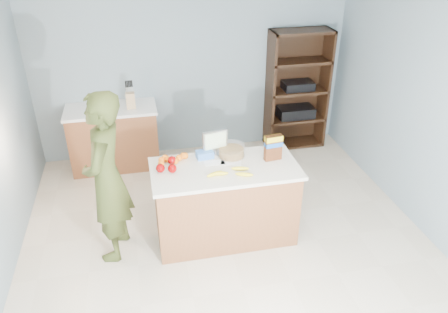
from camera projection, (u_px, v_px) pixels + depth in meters
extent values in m
cube|color=beige|center=(231.00, 252.00, 4.76)|extent=(4.50, 5.00, 0.02)
cube|color=gray|center=(193.00, 71.00, 6.29)|extent=(4.50, 0.02, 2.50)
cube|color=gray|center=(441.00, 130.00, 4.57)|extent=(0.02, 5.00, 2.50)
cube|color=white|center=(233.00, 16.00, 3.55)|extent=(4.50, 5.00, 0.02)
cube|color=brown|center=(225.00, 204.00, 4.81)|extent=(1.50, 0.70, 0.86)
cube|color=silver|center=(225.00, 169.00, 4.59)|extent=(1.56, 0.76, 0.04)
cube|color=black|center=(225.00, 231.00, 4.99)|extent=(1.46, 0.66, 0.10)
cube|color=brown|center=(114.00, 138.00, 6.21)|extent=(1.20, 0.60, 0.86)
cube|color=white|center=(110.00, 109.00, 5.99)|extent=(1.24, 0.62, 0.04)
cube|color=black|center=(293.00, 86.00, 6.73)|extent=(0.90, 0.04, 1.80)
cube|color=black|center=(270.00, 93.00, 6.49)|extent=(0.04, 0.40, 1.80)
cube|color=black|center=(324.00, 88.00, 6.65)|extent=(0.04, 0.40, 1.80)
cube|color=black|center=(293.00, 142.00, 7.00)|extent=(0.90, 0.40, 0.04)
cube|color=black|center=(295.00, 118.00, 6.79)|extent=(0.90, 0.40, 0.04)
cube|color=black|center=(297.00, 90.00, 6.57)|extent=(0.90, 0.40, 0.04)
cube|color=black|center=(300.00, 61.00, 6.35)|extent=(0.90, 0.40, 0.04)
cube|color=black|center=(302.00, 31.00, 6.15)|extent=(0.90, 0.40, 0.04)
cube|color=black|center=(295.00, 112.00, 6.74)|extent=(0.55, 0.32, 0.16)
cube|color=black|center=(298.00, 85.00, 6.53)|extent=(0.45, 0.30, 0.12)
imported|color=#363E19|center=(107.00, 179.00, 4.35)|extent=(0.58, 0.75, 1.83)
cube|color=tan|center=(131.00, 100.00, 5.93)|extent=(0.12, 0.10, 0.22)
cylinder|color=black|center=(126.00, 90.00, 5.84)|extent=(0.02, 0.02, 0.09)
cylinder|color=black|center=(128.00, 90.00, 5.85)|extent=(0.02, 0.02, 0.09)
cylinder|color=black|center=(129.00, 90.00, 5.85)|extent=(0.02, 0.02, 0.09)
cylinder|color=black|center=(131.00, 89.00, 5.85)|extent=(0.02, 0.02, 0.09)
cylinder|color=black|center=(132.00, 89.00, 5.86)|extent=(0.02, 0.02, 0.09)
cube|color=white|center=(215.00, 163.00, 4.66)|extent=(0.22, 0.12, 0.00)
cube|color=white|center=(231.00, 163.00, 4.66)|extent=(0.24, 0.17, 0.00)
ellipsoid|color=yellow|center=(219.00, 173.00, 4.43)|extent=(0.19, 0.07, 0.04)
ellipsoid|color=yellow|center=(215.00, 174.00, 4.42)|extent=(0.19, 0.11, 0.04)
ellipsoid|color=yellow|center=(240.00, 169.00, 4.51)|extent=(0.19, 0.08, 0.04)
ellipsoid|color=yellow|center=(244.00, 174.00, 4.41)|extent=(0.19, 0.11, 0.04)
sphere|color=#830102|center=(172.00, 160.00, 4.61)|extent=(0.09, 0.09, 0.09)
sphere|color=#830102|center=(172.00, 168.00, 4.46)|extent=(0.09, 0.09, 0.09)
sphere|color=#830102|center=(160.00, 168.00, 4.47)|extent=(0.09, 0.09, 0.09)
sphere|color=orange|center=(161.00, 164.00, 4.57)|extent=(0.07, 0.07, 0.07)
sphere|color=orange|center=(165.00, 158.00, 4.68)|extent=(0.07, 0.07, 0.07)
sphere|color=orange|center=(175.00, 161.00, 4.62)|extent=(0.07, 0.07, 0.07)
sphere|color=orange|center=(183.00, 156.00, 4.72)|extent=(0.07, 0.07, 0.07)
sphere|color=orange|center=(162.00, 160.00, 4.64)|extent=(0.07, 0.07, 0.07)
sphere|color=orange|center=(168.00, 159.00, 4.65)|extent=(0.07, 0.07, 0.07)
sphere|color=orange|center=(185.00, 156.00, 4.72)|extent=(0.07, 0.07, 0.07)
sphere|color=orange|center=(179.00, 158.00, 4.68)|extent=(0.07, 0.07, 0.07)
cube|color=blue|center=(205.00, 154.00, 4.74)|extent=(0.19, 0.14, 0.08)
cylinder|color=#267219|center=(231.00, 152.00, 4.77)|extent=(0.27, 0.27, 0.09)
cylinder|color=white|center=(231.00, 151.00, 4.76)|extent=(0.30, 0.30, 0.13)
cylinder|color=silver|center=(215.00, 154.00, 4.83)|extent=(0.12, 0.12, 0.01)
cylinder|color=silver|center=(215.00, 151.00, 4.81)|extent=(0.02, 0.02, 0.05)
cube|color=silver|center=(215.00, 140.00, 4.74)|extent=(0.28, 0.09, 0.22)
cube|color=yellow|center=(216.00, 141.00, 4.73)|extent=(0.24, 0.05, 0.18)
cube|color=#592B14|center=(273.00, 148.00, 4.65)|extent=(0.20, 0.09, 0.28)
cube|color=yellow|center=(274.00, 138.00, 4.60)|extent=(0.20, 0.09, 0.06)
cube|color=blue|center=(273.00, 144.00, 4.63)|extent=(0.20, 0.09, 0.05)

